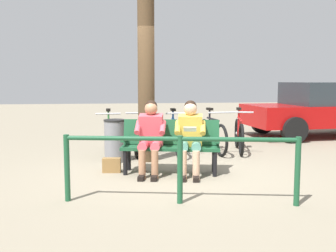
# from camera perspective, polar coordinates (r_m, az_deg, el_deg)

# --- Properties ---
(ground_plane) EXTENTS (40.00, 40.00, 0.00)m
(ground_plane) POSITION_cam_1_polar(r_m,az_deg,el_deg) (6.70, 1.66, -6.56)
(ground_plane) COLOR gray
(bench) EXTENTS (1.66, 0.79, 0.87)m
(bench) POSITION_cam_1_polar(r_m,az_deg,el_deg) (6.56, 0.39, -2.33)
(bench) COLOR #194C2D
(bench) RESTS_ON ground
(person_reading) EXTENTS (0.54, 0.82, 1.20)m
(person_reading) POSITION_cam_1_polar(r_m,az_deg,el_deg) (6.36, 3.21, -1.18)
(person_reading) COLOR gold
(person_reading) RESTS_ON ground
(person_companion) EXTENTS (0.54, 0.82, 1.20)m
(person_companion) POSITION_cam_1_polar(r_m,az_deg,el_deg) (6.40, -2.53, -1.12)
(person_companion) COLOR #D84C59
(person_companion) RESTS_ON ground
(handbag) EXTENTS (0.31, 0.17, 0.24)m
(handbag) POSITION_cam_1_polar(r_m,az_deg,el_deg) (6.69, -8.10, -5.59)
(handbag) COLOR olive
(handbag) RESTS_ON ground
(tree_trunk) EXTENTS (0.31, 0.31, 3.40)m
(tree_trunk) POSITION_cam_1_polar(r_m,az_deg,el_deg) (7.44, -3.16, 7.94)
(tree_trunk) COLOR #4C3823
(tree_trunk) RESTS_ON ground
(litter_bin) EXTENTS (0.40, 0.40, 0.80)m
(litter_bin) POSITION_cam_1_polar(r_m,az_deg,el_deg) (7.50, -7.68, -2.09)
(litter_bin) COLOR slate
(litter_bin) RESTS_ON ground
(bicycle_red) EXTENTS (0.53, 1.65, 0.94)m
(bicycle_red) POSITION_cam_1_polar(r_m,az_deg,el_deg) (8.63, 10.18, -1.27)
(bicycle_red) COLOR black
(bicycle_red) RESTS_ON ground
(bicycle_green) EXTENTS (0.48, 1.68, 0.94)m
(bicycle_green) POSITION_cam_1_polar(r_m,az_deg,el_deg) (8.47, 6.39, -1.36)
(bicycle_green) COLOR black
(bicycle_green) RESTS_ON ground
(bicycle_silver) EXTENTS (0.48, 1.68, 0.94)m
(bicycle_silver) POSITION_cam_1_polar(r_m,az_deg,el_deg) (8.23, 0.93, -1.54)
(bicycle_silver) COLOR black
(bicycle_silver) RESTS_ON ground
(bicycle_black) EXTENTS (0.49, 1.66, 0.94)m
(bicycle_black) POSITION_cam_1_polar(r_m,az_deg,el_deg) (8.30, -3.97, -1.49)
(bicycle_black) COLOR black
(bicycle_black) RESTS_ON ground
(bicycle_purple) EXTENTS (0.48, 1.68, 0.94)m
(bicycle_purple) POSITION_cam_1_polar(r_m,az_deg,el_deg) (8.23, -8.52, -1.62)
(bicycle_purple) COLOR black
(bicycle_purple) RESTS_ON ground
(railing_fence) EXTENTS (2.86, 0.63, 0.85)m
(railing_fence) POSITION_cam_1_polar(r_m,az_deg,el_deg) (4.89, 1.74, -4.47)
(railing_fence) COLOR #194C2D
(railing_fence) RESTS_ON ground
(parked_car) EXTENTS (4.32, 2.26, 1.47)m
(parked_car) POSITION_cam_1_polar(r_m,az_deg,el_deg) (11.61, 21.80, 2.41)
(parked_car) COLOR #A50C0C
(parked_car) RESTS_ON ground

